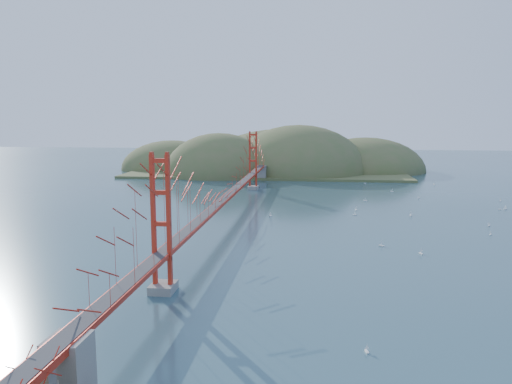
# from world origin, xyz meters

# --- Properties ---
(ground) EXTENTS (320.00, 320.00, 0.00)m
(ground) POSITION_xyz_m (0.00, 0.00, 0.00)
(ground) COLOR #294753
(ground) RESTS_ON ground
(bridge) EXTENTS (2.20, 94.40, 12.00)m
(bridge) POSITION_xyz_m (0.00, 0.18, 7.01)
(bridge) COLOR gray
(bridge) RESTS_ON ground
(far_headlands) EXTENTS (84.00, 58.00, 25.00)m
(far_headlands) POSITION_xyz_m (2.21, 68.52, 0.00)
(far_headlands) COLOR brown
(far_headlands) RESTS_ON ground
(sailboat_15) EXTENTS (0.59, 0.60, 0.67)m
(sailboat_15) POSITION_xyz_m (38.09, 42.00, 0.15)
(sailboat_15) COLOR white
(sailboat_15) RESTS_ON ground
(sailboat_0) EXTENTS (0.51, 0.61, 0.72)m
(sailboat_0) POSITION_xyz_m (26.62, 5.95, 0.16)
(sailboat_0) COLOR white
(sailboat_0) RESTS_ON ground
(sailboat_17) EXTENTS (0.55, 0.53, 0.62)m
(sailboat_17) POSITION_xyz_m (41.44, 12.43, 0.14)
(sailboat_17) COLOR white
(sailboat_17) RESTS_ON ground
(sailboat_4) EXTENTS (0.55, 0.55, 0.59)m
(sailboat_4) POSITION_xyz_m (30.95, 22.36, 0.14)
(sailboat_4) COLOR white
(sailboat_4) RESTS_ON ground
(sailboat_16) EXTENTS (0.66, 0.62, 0.74)m
(sailboat_16) POSITION_xyz_m (21.18, 18.47, 0.16)
(sailboat_16) COLOR white
(sailboat_16) RESTS_ON ground
(sailboat_14) EXTENTS (0.59, 0.59, 0.63)m
(sailboat_14) POSITION_xyz_m (35.69, -0.18, 0.14)
(sailboat_14) COLOR white
(sailboat_14) RESTS_ON ground
(sailboat_8) EXTENTS (0.68, 0.68, 0.75)m
(sailboat_8) POSITION_xyz_m (42.40, 12.82, 0.16)
(sailboat_8) COLOR white
(sailboat_8) RESTS_ON ground
(sailboat_13) EXTENTS (0.54, 0.54, 0.56)m
(sailboat_13) POSITION_xyz_m (34.16, -5.50, 0.13)
(sailboat_13) COLOR white
(sailboat_13) RESTS_ON ground
(sailboat_2) EXTENTS (0.70, 0.70, 0.74)m
(sailboat_2) POSITION_xyz_m (20.05, -12.64, 0.16)
(sailboat_2) COLOR white
(sailboat_2) RESTS_ON ground
(sailboat_7) EXTENTS (0.63, 0.63, 0.68)m
(sailboat_7) POSITION_xyz_m (27.45, 30.36, 0.15)
(sailboat_7) COLOR white
(sailboat_7) RESTS_ON ground
(sailboat_10) EXTENTS (0.45, 0.49, 0.55)m
(sailboat_10) POSITION_xyz_m (15.86, -39.05, 0.13)
(sailboat_10) COLOR white
(sailboat_10) RESTS_ON ground
(sailboat_9) EXTENTS (0.59, 0.59, 0.65)m
(sailboat_9) POSITION_xyz_m (44.42, 20.86, 0.15)
(sailboat_9) COLOR white
(sailboat_9) RESTS_ON ground
(sailboat_3) EXTENTS (0.56, 0.51, 0.64)m
(sailboat_3) POSITION_xyz_m (18.43, 5.38, 0.14)
(sailboat_3) COLOR white
(sailboat_3) RESTS_ON ground
(sailboat_12) EXTENTS (0.49, 0.41, 0.57)m
(sailboat_12) POSITION_xyz_m (23.32, 42.00, 0.14)
(sailboat_12) COLOR white
(sailboat_12) RESTS_ON ground
(sailboat_6) EXTENTS (0.65, 0.65, 0.73)m
(sailboat_6) POSITION_xyz_m (23.82, -15.49, 0.16)
(sailboat_6) COLOR white
(sailboat_6) RESTS_ON ground
(sailboat_1) EXTENTS (0.52, 0.56, 0.63)m
(sailboat_1) POSITION_xyz_m (18.92, 9.75, 0.14)
(sailboat_1) COLOR white
(sailboat_1) RESTS_ON ground
(sailboat_extra_0) EXTENTS (0.55, 0.56, 0.63)m
(sailboat_extra_0) POSITION_xyz_m (6.00, 2.97, 0.14)
(sailboat_extra_0) COLOR white
(sailboat_extra_0) RESTS_ON ground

